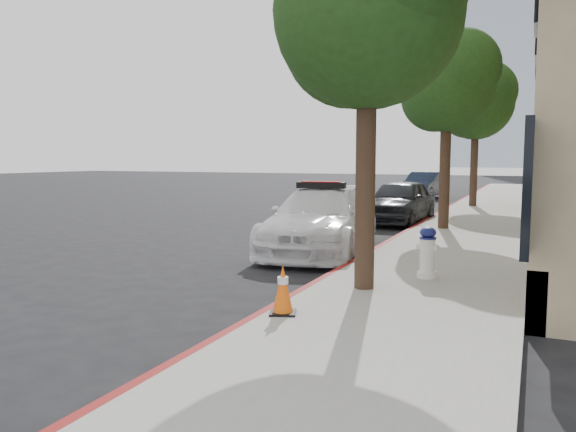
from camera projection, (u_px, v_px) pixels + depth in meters
The scene contains 13 objects.
ground at pixel (255, 261), 11.63m from camera, with size 120.00×120.00×0.00m, color black.
sidewalk at pixel (482, 218), 19.27m from camera, with size 3.20×50.00×0.15m, color gray.
curb_strip at pixel (436, 216), 19.89m from camera, with size 0.12×50.00×0.15m, color maroon.
tower_left at pixel (496, 26), 119.25m from camera, with size 18.00×14.00×60.00m, color #9EA8B7.
tower_right at pixel (559, 70), 128.50m from camera, with size 14.00×14.00×44.00m, color #9EA8B7.
tree_near at pixel (370, 11), 8.17m from camera, with size 2.92×2.82×5.62m.
tree_mid at pixel (448, 84), 15.46m from camera, with size 2.77×2.64×5.43m.
tree_far at pixel (477, 102), 22.71m from camera, with size 3.10×3.00×5.81m.
police_car at pixel (321, 220), 12.76m from camera, with size 2.67×5.25×1.61m.
parked_car_mid at pixel (399, 201), 18.31m from camera, with size 1.70×4.22×1.44m, color #202329.
parked_car_far at pixel (424, 185), 29.20m from camera, with size 1.46×4.19×1.38m, color black.
fire_hydrant at pixel (427, 253), 9.31m from camera, with size 0.36×0.33×0.86m.
traffic_cone at pixel (283, 289), 7.17m from camera, with size 0.43×0.43×0.64m.
Camera 1 is at (5.25, -10.21, 2.15)m, focal length 35.00 mm.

